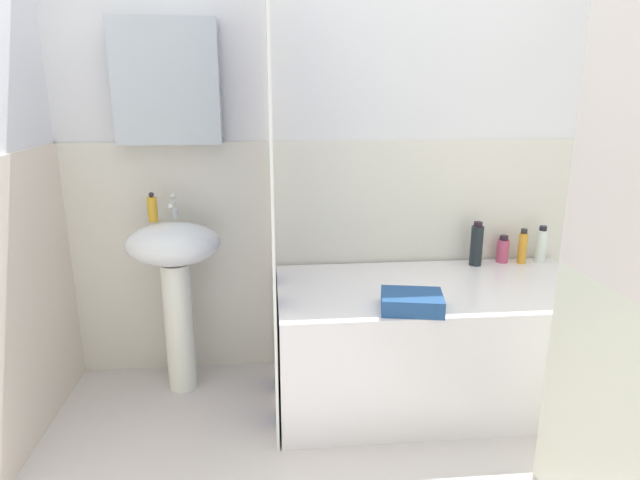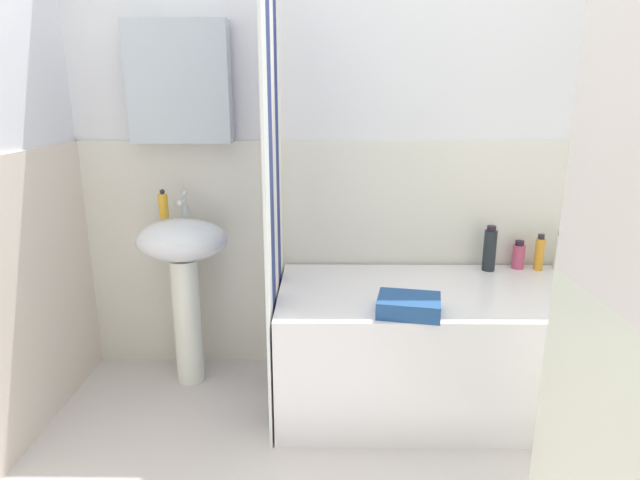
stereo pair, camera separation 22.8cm
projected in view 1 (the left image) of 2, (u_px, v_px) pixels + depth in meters
The scene contains 11 objects.
wall_back_tiled at pixel (362, 152), 2.70m from camera, with size 3.60×0.18×2.40m.
sink at pixel (175, 269), 2.53m from camera, with size 0.44×0.34×0.85m.
faucet at pixel (174, 207), 2.53m from camera, with size 0.03×0.12×0.12m.
soap_dispenser at pixel (152, 209), 2.48m from camera, with size 0.05×0.05×0.14m.
bathtub at pixel (435, 341), 2.55m from camera, with size 1.50×0.75×0.56m, color white.
shower_curtain at pixel (272, 196), 2.29m from camera, with size 0.01×0.75×2.00m.
lotion_bottle at pixel (541, 245), 2.81m from camera, with size 0.05×0.05×0.20m.
conditioner_bottle at pixel (523, 247), 2.79m from camera, with size 0.05×0.05×0.19m.
shampoo_bottle at pixel (503, 250), 2.81m from camera, with size 0.06×0.06×0.15m.
body_wash_bottle at pixel (477, 245), 2.75m from camera, with size 0.06×0.06×0.23m.
towel_folded at pixel (412, 302), 2.19m from camera, with size 0.25×0.20×0.07m, color #244B84.
Camera 1 is at (-0.53, -1.43, 1.42)m, focal length 29.92 mm.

